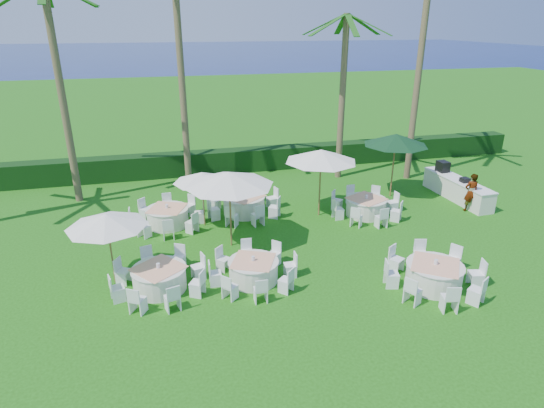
{
  "coord_description": "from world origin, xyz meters",
  "views": [
    {
      "loc": [
        -3.65,
        -11.84,
        7.73
      ],
      "look_at": [
        0.18,
        3.6,
        1.3
      ],
      "focal_mm": 30.0,
      "sensor_mm": 36.0,
      "label": 1
    }
  ],
  "objects": [
    {
      "name": "umbrella_green",
      "position": [
        6.68,
        6.4,
        2.73
      ],
      "size": [
        2.95,
        2.95,
        2.99
      ],
      "color": "brown",
      "rests_on": "ground"
    },
    {
      "name": "umbrella_c",
      "position": [
        -2.25,
        5.14,
        2.06
      ],
      "size": [
        2.28,
        2.28,
        2.26
      ],
      "color": "brown",
      "rests_on": "ground"
    },
    {
      "name": "banquet_table_e",
      "position": [
        -0.47,
        5.96,
        0.42
      ],
      "size": [
        3.18,
        3.18,
        0.96
      ],
      "color": "silver",
      "rests_on": "ground"
    },
    {
      "name": "banquet_table_f",
      "position": [
        4.54,
        4.55,
        0.4
      ],
      "size": [
        3.0,
        3.0,
        0.91
      ],
      "color": "silver",
      "rests_on": "ground"
    },
    {
      "name": "palm_b",
      "position": [
        -2.48,
        10.42,
        5.44
      ],
      "size": [
        4.11,
        4.4,
        9.95
      ],
      "color": "brown",
      "rests_on": "ground"
    },
    {
      "name": "umbrella_d",
      "position": [
        2.6,
        5.03,
        2.63
      ],
      "size": [
        2.99,
        2.99,
        2.89
      ],
      "color": "brown",
      "rests_on": "ground"
    },
    {
      "name": "buffet_table",
      "position": [
        9.47,
        5.35,
        0.51
      ],
      "size": [
        1.08,
        4.16,
        1.46
      ],
      "color": "silver",
      "rests_on": "ground"
    },
    {
      "name": "banquet_table_a",
      "position": [
        -4.1,
        0.73,
        0.39
      ],
      "size": [
        2.92,
        2.92,
        0.9
      ],
      "color": "silver",
      "rests_on": "ground"
    },
    {
      "name": "staff_person",
      "position": [
        9.12,
        3.9,
        0.85
      ],
      "size": [
        0.65,
        0.45,
        1.7
      ],
      "primitive_type": "imported",
      "rotation": [
        0.0,
        0.0,
        3.07
      ],
      "color": "gray",
      "rests_on": "ground"
    },
    {
      "name": "banquet_table_d",
      "position": [
        -3.69,
        5.52,
        0.39
      ],
      "size": [
        2.97,
        2.97,
        0.91
      ],
      "color": "silver",
      "rests_on": "ground"
    },
    {
      "name": "umbrella_a",
      "position": [
        -5.48,
        1.48,
        2.15
      ],
      "size": [
        2.45,
        2.45,
        2.36
      ],
      "color": "brown",
      "rests_on": "ground"
    },
    {
      "name": "ground",
      "position": [
        0.0,
        0.0,
        0.0
      ],
      "size": [
        120.0,
        120.0,
        0.0
      ],
      "primitive_type": "plane",
      "color": "#1D530E",
      "rests_on": "ground"
    },
    {
      "name": "banquet_table_c",
      "position": [
        4.2,
        -1.16,
        0.41
      ],
      "size": [
        3.06,
        3.06,
        0.93
      ],
      "color": "silver",
      "rests_on": "ground"
    },
    {
      "name": "banquet_table_b",
      "position": [
        -1.19,
        0.53,
        0.37
      ],
      "size": [
        2.81,
        2.81,
        0.87
      ],
      "color": "silver",
      "rests_on": "ground"
    },
    {
      "name": "palm_d",
      "position": [
        5.32,
        9.68,
        4.48
      ],
      "size": [
        4.23,
        4.38,
        8.08
      ],
      "color": "brown",
      "rests_on": "ground"
    },
    {
      "name": "umbrella_b",
      "position": [
        -1.48,
        3.12,
        2.6
      ],
      "size": [
        3.18,
        3.18,
        2.85
      ],
      "color": "brown",
      "rests_on": "ground"
    },
    {
      "name": "hedge",
      "position": [
        0.0,
        12.0,
        0.6
      ],
      "size": [
        34.0,
        1.0,
        1.2
      ],
      "primitive_type": "cube",
      "color": "black",
      "rests_on": "ground"
    },
    {
      "name": "ocean",
      "position": [
        0.0,
        102.0,
        0.0
      ],
      "size": [
        260.0,
        260.0,
        0.0
      ],
      "primitive_type": "plane",
      "color": "#071449",
      "rests_on": "ground"
    },
    {
      "name": "palm_e",
      "position": [
        8.79,
        8.63,
        5.88
      ],
      "size": [
        4.37,
        4.25,
        10.81
      ],
      "color": "brown",
      "rests_on": "ground"
    },
    {
      "name": "palm_a",
      "position": [
        -7.59,
        9.32,
        5.09
      ],
      "size": [
        4.14,
        4.4,
        9.25
      ],
      "color": "brown",
      "rests_on": "ground"
    }
  ]
}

